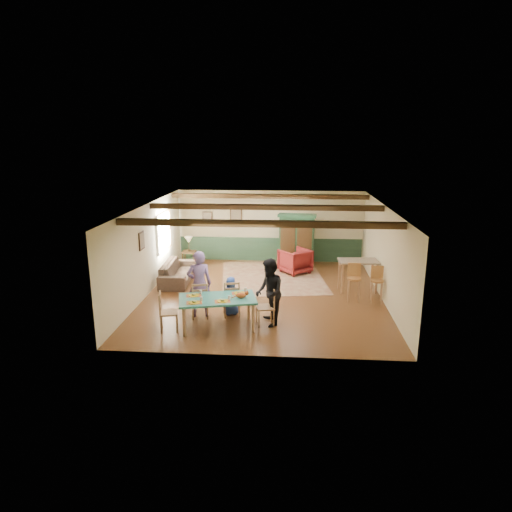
# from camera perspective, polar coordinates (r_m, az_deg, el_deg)

# --- Properties ---
(floor) EXTENTS (8.00, 8.00, 0.00)m
(floor) POSITION_cam_1_polar(r_m,az_deg,el_deg) (13.85, 0.97, -4.86)
(floor) COLOR #512C16
(floor) RESTS_ON ground
(wall_back) EXTENTS (7.00, 0.02, 2.70)m
(wall_back) POSITION_cam_1_polar(r_m,az_deg,el_deg) (17.36, 1.78, 3.75)
(wall_back) COLOR beige
(wall_back) RESTS_ON floor
(wall_left) EXTENTS (0.02, 8.00, 2.70)m
(wall_left) POSITION_cam_1_polar(r_m,az_deg,el_deg) (14.10, -13.36, 0.81)
(wall_left) COLOR beige
(wall_left) RESTS_ON floor
(wall_right) EXTENTS (0.02, 8.00, 2.70)m
(wall_right) POSITION_cam_1_polar(r_m,az_deg,el_deg) (13.71, 15.75, 0.28)
(wall_right) COLOR beige
(wall_right) RESTS_ON floor
(ceiling) EXTENTS (7.00, 8.00, 0.02)m
(ceiling) POSITION_cam_1_polar(r_m,az_deg,el_deg) (13.20, 1.02, 6.26)
(ceiling) COLOR silver
(ceiling) RESTS_ON wall_back
(wainscot_back) EXTENTS (6.95, 0.03, 0.90)m
(wainscot_back) POSITION_cam_1_polar(r_m,az_deg,el_deg) (17.53, 1.76, 0.84)
(wainscot_back) COLOR #223F2B
(wainscot_back) RESTS_ON floor
(ceiling_beam_front) EXTENTS (6.95, 0.16, 0.16)m
(ceiling_beam_front) POSITION_cam_1_polar(r_m,az_deg,el_deg) (10.95, 0.30, 4.07)
(ceiling_beam_front) COLOR black
(ceiling_beam_front) RESTS_ON ceiling
(ceiling_beam_mid) EXTENTS (6.95, 0.16, 0.16)m
(ceiling_beam_mid) POSITION_cam_1_polar(r_m,az_deg,el_deg) (13.61, 1.12, 6.13)
(ceiling_beam_mid) COLOR black
(ceiling_beam_mid) RESTS_ON ceiling
(ceiling_beam_back) EXTENTS (6.95, 0.16, 0.16)m
(ceiling_beam_back) POSITION_cam_1_polar(r_m,az_deg,el_deg) (16.18, 1.65, 7.47)
(ceiling_beam_back) COLOR black
(ceiling_beam_back) RESTS_ON ceiling
(window_left) EXTENTS (0.06, 1.60, 1.30)m
(window_left) POSITION_cam_1_polar(r_m,az_deg,el_deg) (15.63, -11.44, 3.00)
(window_left) COLOR white
(window_left) RESTS_ON wall_left
(picture_left_wall) EXTENTS (0.04, 0.42, 0.52)m
(picture_left_wall) POSITION_cam_1_polar(r_m,az_deg,el_deg) (13.44, -14.10, 1.86)
(picture_left_wall) COLOR tan
(picture_left_wall) RESTS_ON wall_left
(picture_back_a) EXTENTS (0.45, 0.04, 0.55)m
(picture_back_a) POSITION_cam_1_polar(r_m,az_deg,el_deg) (17.36, -2.52, 5.25)
(picture_back_a) COLOR tan
(picture_back_a) RESTS_ON wall_back
(picture_back_b) EXTENTS (0.38, 0.04, 0.48)m
(picture_back_b) POSITION_cam_1_polar(r_m,az_deg,el_deg) (17.55, -6.09, 4.78)
(picture_back_b) COLOR tan
(picture_back_b) RESTS_ON wall_back
(dining_table) EXTENTS (2.06, 1.43, 0.78)m
(dining_table) POSITION_cam_1_polar(r_m,az_deg,el_deg) (11.44, -4.80, -7.10)
(dining_table) COLOR #226D65
(dining_table) RESTS_ON floor
(dining_chair_far_left) EXTENTS (0.53, 0.54, 0.99)m
(dining_chair_far_left) POSITION_cam_1_polar(r_m,az_deg,el_deg) (12.09, -7.04, -5.43)
(dining_chair_far_left) COLOR #9D714E
(dining_chair_far_left) RESTS_ON floor
(dining_chair_far_right) EXTENTS (0.53, 0.54, 0.99)m
(dining_chair_far_right) POSITION_cam_1_polar(r_m,az_deg,el_deg) (12.14, -3.10, -5.26)
(dining_chair_far_right) COLOR #9D714E
(dining_chair_far_right) RESTS_ON floor
(dining_chair_end_left) EXTENTS (0.54, 0.53, 0.99)m
(dining_chair_end_left) POSITION_cam_1_polar(r_m,az_deg,el_deg) (11.40, -10.85, -6.84)
(dining_chair_end_left) COLOR #9D714E
(dining_chair_end_left) RESTS_ON floor
(dining_chair_end_right) EXTENTS (0.54, 0.53, 0.99)m
(dining_chair_end_right) POSITION_cam_1_polar(r_m,az_deg,el_deg) (11.54, 1.15, -6.31)
(dining_chair_end_right) COLOR #9D714E
(dining_chair_end_right) RESTS_ON floor
(person_man) EXTENTS (0.73, 0.57, 1.79)m
(person_man) POSITION_cam_1_polar(r_m,az_deg,el_deg) (12.04, -7.11, -3.49)
(person_man) COLOR #755999
(person_man) RESTS_ON floor
(person_woman) EXTENTS (0.82, 0.96, 1.71)m
(person_woman) POSITION_cam_1_polar(r_m,az_deg,el_deg) (11.43, 1.67, -4.58)
(person_woman) COLOR black
(person_woman) RESTS_ON floor
(person_child) EXTENTS (0.57, 0.44, 1.04)m
(person_child) POSITION_cam_1_polar(r_m,az_deg,el_deg) (12.20, -3.14, -5.00)
(person_child) COLOR #27469D
(person_child) RESTS_ON floor
(cat) EXTENTS (0.40, 0.23, 0.19)m
(cat) POSITION_cam_1_polar(r_m,az_deg,el_deg) (11.23, -1.90, -4.86)
(cat) COLOR #D05824
(cat) RESTS_ON dining_table
(place_setting_near_left) EXTENTS (0.48, 0.40, 0.11)m
(place_setting_near_left) POSITION_cam_1_polar(r_m,az_deg,el_deg) (11.03, -7.73, -5.57)
(place_setting_near_left) COLOR gold
(place_setting_near_left) RESTS_ON dining_table
(place_setting_near_center) EXTENTS (0.48, 0.40, 0.11)m
(place_setting_near_center) POSITION_cam_1_polar(r_m,az_deg,el_deg) (11.05, -4.22, -5.42)
(place_setting_near_center) COLOR gold
(place_setting_near_center) RESTS_ON dining_table
(place_setting_far_left) EXTENTS (0.48, 0.40, 0.11)m
(place_setting_far_left) POSITION_cam_1_polar(r_m,az_deg,el_deg) (11.51, -7.79, -4.69)
(place_setting_far_left) COLOR gold
(place_setting_far_left) RESTS_ON dining_table
(place_setting_far_right) EXTENTS (0.48, 0.40, 0.11)m
(place_setting_far_right) POSITION_cam_1_polar(r_m,az_deg,el_deg) (11.58, -2.11, -4.45)
(place_setting_far_right) COLOR gold
(place_setting_far_right) RESTS_ON dining_table
(area_rug) EXTENTS (3.87, 4.40, 0.01)m
(area_rug) POSITION_cam_1_polar(r_m,az_deg,el_deg) (15.57, 2.04, -2.63)
(area_rug) COLOR tan
(area_rug) RESTS_ON floor
(armoire) EXTENTS (1.42, 0.70, 1.94)m
(armoire) POSITION_cam_1_polar(r_m,az_deg,el_deg) (16.73, 5.11, 1.95)
(armoire) COLOR #173A23
(armoire) RESTS_ON floor
(armchair) EXTENTS (1.30, 1.30, 0.86)m
(armchair) POSITION_cam_1_polar(r_m,az_deg,el_deg) (16.00, 4.90, -0.62)
(armchair) COLOR #4F0F14
(armchair) RESTS_ON floor
(sofa) EXTENTS (0.97, 2.27, 0.65)m
(sofa) POSITION_cam_1_polar(r_m,az_deg,el_deg) (15.25, -9.75, -1.95)
(sofa) COLOR #3C2E25
(sofa) RESTS_ON floor
(end_table) EXTENTS (0.48, 0.48, 0.59)m
(end_table) POSITION_cam_1_polar(r_m,az_deg,el_deg) (16.89, -8.33, -0.38)
(end_table) COLOR black
(end_table) RESTS_ON floor
(table_lamp) EXTENTS (0.31, 0.31, 0.54)m
(table_lamp) POSITION_cam_1_polar(r_m,az_deg,el_deg) (16.76, -8.40, 1.49)
(table_lamp) COLOR tan
(table_lamp) RESTS_ON end_table
(counter_table) EXTENTS (1.24, 0.78, 0.99)m
(counter_table) POSITION_cam_1_polar(r_m,az_deg,el_deg) (14.35, 12.58, -2.43)
(counter_table) COLOR tan
(counter_table) RESTS_ON floor
(bar_stool_left) EXTENTS (0.41, 0.45, 1.11)m
(bar_stool_left) POSITION_cam_1_polar(r_m,az_deg,el_deg) (13.44, 12.15, -3.32)
(bar_stool_left) COLOR #B67E46
(bar_stool_left) RESTS_ON floor
(bar_stool_right) EXTENTS (0.41, 0.44, 1.05)m
(bar_stool_right) POSITION_cam_1_polar(r_m,az_deg,el_deg) (13.52, 14.87, -3.52)
(bar_stool_right) COLOR #B67E46
(bar_stool_right) RESTS_ON floor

